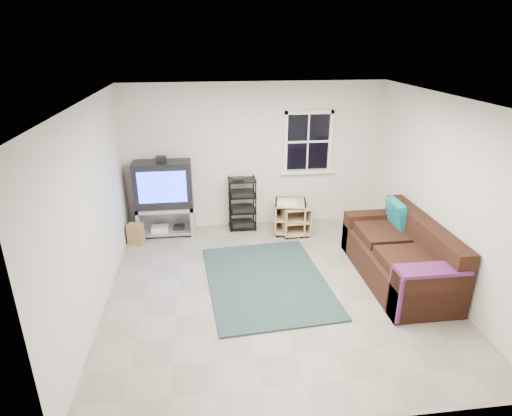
{
  "coord_description": "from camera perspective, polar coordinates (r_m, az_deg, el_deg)",
  "views": [
    {
      "loc": [
        -0.91,
        -5.08,
        3.3
      ],
      "look_at": [
        -0.22,
        0.4,
        1.08
      ],
      "focal_mm": 30.0,
      "sensor_mm": 36.0,
      "label": 1
    }
  ],
  "objects": [
    {
      "name": "room",
      "position": [
        7.8,
        6.92,
        8.24
      ],
      "size": [
        4.6,
        4.62,
        4.6
      ],
      "color": "gray",
      "rests_on": "ground"
    },
    {
      "name": "tv_unit",
      "position": [
        7.58,
        -12.18,
        2.06
      ],
      "size": [
        0.98,
        0.49,
        1.44
      ],
      "color": "#9999A1",
      "rests_on": "ground"
    },
    {
      "name": "av_rack",
      "position": [
        7.76,
        -1.83,
        0.19
      ],
      "size": [
        0.49,
        0.36,
        0.98
      ],
      "color": "black",
      "rests_on": "ground"
    },
    {
      "name": "side_table_left",
      "position": [
        7.64,
        5.22,
        -1.38
      ],
      "size": [
        0.48,
        0.48,
        0.54
      ],
      "rotation": [
        0.0,
        0.0,
        0.05
      ],
      "color": "tan",
      "rests_on": "ground"
    },
    {
      "name": "side_table_right",
      "position": [
        7.67,
        4.55,
        -0.82
      ],
      "size": [
        0.63,
        0.63,
        0.62
      ],
      "rotation": [
        0.0,
        0.0,
        -0.19
      ],
      "color": "tan",
      "rests_on": "ground"
    },
    {
      "name": "sofa",
      "position": [
        6.53,
        18.73,
        -6.19
      ],
      "size": [
        0.96,
        2.16,
        0.99
      ],
      "color": "black",
      "rests_on": "ground"
    },
    {
      "name": "shag_rug",
      "position": [
        6.28,
        1.43,
        -9.64
      ],
      "size": [
        1.82,
        2.4,
        0.03
      ],
      "primitive_type": "cube",
      "rotation": [
        0.0,
        0.0,
        0.08
      ],
      "color": "black",
      "rests_on": "ground"
    },
    {
      "name": "paper_bag",
      "position": [
        7.55,
        -15.76,
        -3.34
      ],
      "size": [
        0.29,
        0.23,
        0.36
      ],
      "primitive_type": "cube",
      "rotation": [
        0.0,
        0.0,
        -0.31
      ],
      "color": "#996745",
      "rests_on": "ground"
    }
  ]
}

